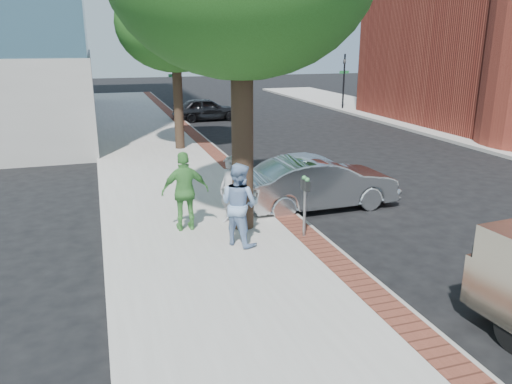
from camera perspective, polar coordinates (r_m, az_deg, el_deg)
name	(u,v)px	position (r m, az deg, el deg)	size (l,w,h in m)	color
ground	(293,259)	(11.14, 4.30, -7.66)	(120.00, 120.00, 0.00)	black
sidewalk	(171,174)	(18.11, -9.68, 2.10)	(5.00, 60.00, 0.15)	#9E9991
brick_strip	(230,167)	(18.51, -2.94, 2.89)	(0.60, 60.00, 0.01)	brown
curb	(240,168)	(18.61, -1.89, 2.74)	(0.10, 60.00, 0.15)	gray
signal_near	(174,81)	(31.82, -9.31, 12.38)	(0.70, 0.15, 3.80)	black
signal_far	(344,77)	(35.46, 10.02, 12.78)	(0.70, 0.15, 3.80)	black
tree_far	(175,24)	(21.65, -9.28, 18.46)	(4.80, 4.80, 7.14)	black
parking_meter	(305,194)	(11.66, 5.64, -0.22)	(0.12, 0.32, 1.47)	gray
person_gray	(230,190)	(12.53, -3.00, 0.19)	(0.64, 0.42, 1.75)	#A5A5AA
person_officer	(239,204)	(11.22, -1.97, -1.40)	(0.92, 0.72, 1.90)	#86A4CF
person_green	(185,191)	(12.19, -8.09, 0.07)	(1.14, 0.48, 1.95)	#4D9B46
sedan_silver	(319,183)	(14.33, 7.22, 1.04)	(1.57, 4.50, 1.48)	#B3B7BA
bg_car	(206,109)	(30.67, -5.70, 9.41)	(1.61, 4.01, 1.37)	black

